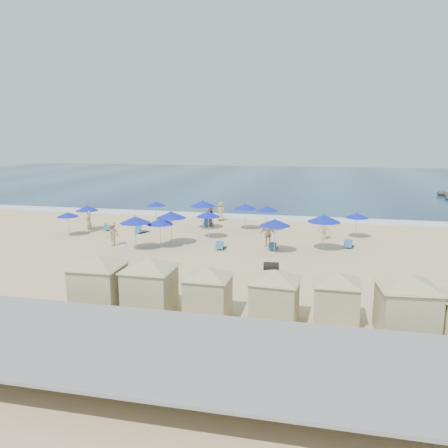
{
  "coord_description": "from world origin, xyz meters",
  "views": [
    {
      "loc": [
        7.1,
        -27.62,
        7.98
      ],
      "look_at": [
        0.34,
        3.0,
        1.72
      ],
      "focal_mm": 35.0,
      "sensor_mm": 36.0,
      "label": 1
    }
  ],
  "objects_px": {
    "umbrella_9": "(267,209)",
    "umbrella_12": "(160,222)",
    "umbrella_5": "(208,214)",
    "beachgoer_1": "(211,217)",
    "umbrella_11": "(324,218)",
    "umbrella_0": "(87,208)",
    "umbrella_10": "(357,215)",
    "trash_bin": "(271,272)",
    "umbrella_3": "(135,220)",
    "cabana_3": "(275,289)",
    "beachgoer_4": "(221,211)",
    "cabana_2": "(208,285)",
    "umbrella_4": "(203,203)",
    "beachgoer_0": "(89,222)",
    "umbrella_6": "(171,215)",
    "umbrella_1": "(68,214)",
    "cabana_4": "(336,292)",
    "umbrella_7": "(245,206)",
    "cabana_0": "(98,275)",
    "cabana_5": "(407,298)",
    "umbrella_2": "(156,204)",
    "umbrella_8": "(275,222)",
    "beachgoer_3": "(324,229)",
    "beachgoer_5": "(112,234)",
    "cabana_1": "(150,278)",
    "beachgoer_2": "(268,234)"
  },
  "relations": [
    {
      "from": "cabana_2",
      "to": "umbrella_2",
      "type": "distance_m",
      "value": 22.71
    },
    {
      "from": "beachgoer_3",
      "to": "beachgoer_5",
      "type": "height_order",
      "value": "beachgoer_5"
    },
    {
      "from": "umbrella_8",
      "to": "cabana_2",
      "type": "bearing_deg",
      "value": -98.52
    },
    {
      "from": "umbrella_4",
      "to": "umbrella_7",
      "type": "relative_size",
      "value": 1.11
    },
    {
      "from": "umbrella_11",
      "to": "umbrella_9",
      "type": "bearing_deg",
      "value": 128.22
    },
    {
      "from": "umbrella_12",
      "to": "umbrella_5",
      "type": "bearing_deg",
      "value": 54.95
    },
    {
      "from": "umbrella_0",
      "to": "umbrella_3",
      "type": "xyz_separation_m",
      "value": [
        6.8,
        -5.33,
        0.25
      ]
    },
    {
      "from": "umbrella_0",
      "to": "umbrella_10",
      "type": "bearing_deg",
      "value": 5.3
    },
    {
      "from": "trash_bin",
      "to": "beachgoer_4",
      "type": "height_order",
      "value": "beachgoer_4"
    },
    {
      "from": "umbrella_9",
      "to": "umbrella_10",
      "type": "distance_m",
      "value": 7.45
    },
    {
      "from": "cabana_2",
      "to": "umbrella_4",
      "type": "relative_size",
      "value": 1.56
    },
    {
      "from": "umbrella_10",
      "to": "cabana_3",
      "type": "bearing_deg",
      "value": -104.81
    },
    {
      "from": "umbrella_5",
      "to": "beachgoer_1",
      "type": "xyz_separation_m",
      "value": [
        -1.0,
        4.73,
        -1.08
      ]
    },
    {
      "from": "cabana_4",
      "to": "cabana_5",
      "type": "bearing_deg",
      "value": -15.32
    },
    {
      "from": "cabana_0",
      "to": "trash_bin",
      "type": "bearing_deg",
      "value": 39.85
    },
    {
      "from": "umbrella_0",
      "to": "beachgoer_2",
      "type": "bearing_deg",
      "value": -7.84
    },
    {
      "from": "cabana_4",
      "to": "umbrella_2",
      "type": "relative_size",
      "value": 1.92
    },
    {
      "from": "umbrella_0",
      "to": "umbrella_9",
      "type": "xyz_separation_m",
      "value": [
        15.19,
        3.35,
        -0.03
      ]
    },
    {
      "from": "umbrella_12",
      "to": "beachgoer_4",
      "type": "height_order",
      "value": "umbrella_12"
    },
    {
      "from": "cabana_0",
      "to": "umbrella_7",
      "type": "distance_m",
      "value": 19.69
    },
    {
      "from": "cabana_3",
      "to": "umbrella_1",
      "type": "xyz_separation_m",
      "value": [
        -18.3,
        13.48,
        0.26
      ]
    },
    {
      "from": "umbrella_8",
      "to": "beachgoer_5",
      "type": "bearing_deg",
      "value": -176.95
    },
    {
      "from": "cabana_2",
      "to": "umbrella_4",
      "type": "distance_m",
      "value": 19.25
    },
    {
      "from": "cabana_3",
      "to": "cabana_4",
      "type": "distance_m",
      "value": 2.64
    },
    {
      "from": "cabana_3",
      "to": "umbrella_2",
      "type": "xyz_separation_m",
      "value": [
        -13.27,
        20.23,
        0.32
      ]
    },
    {
      "from": "cabana_1",
      "to": "umbrella_6",
      "type": "bearing_deg",
      "value": 104.87
    },
    {
      "from": "beachgoer_0",
      "to": "umbrella_7",
      "type": "bearing_deg",
      "value": 110.3
    },
    {
      "from": "beachgoer_1",
      "to": "cabana_5",
      "type": "bearing_deg",
      "value": 148.81
    },
    {
      "from": "cabana_5",
      "to": "umbrella_0",
      "type": "xyz_separation_m",
      "value": [
        -23.15,
        16.0,
        0.28
      ]
    },
    {
      "from": "umbrella_3",
      "to": "beachgoer_1",
      "type": "relative_size",
      "value": 1.44
    },
    {
      "from": "umbrella_8",
      "to": "cabana_5",
      "type": "bearing_deg",
      "value": -61.5
    },
    {
      "from": "umbrella_11",
      "to": "beachgoer_2",
      "type": "relative_size",
      "value": 1.46
    },
    {
      "from": "beachgoer_2",
      "to": "beachgoer_5",
      "type": "bearing_deg",
      "value": -165.33
    },
    {
      "from": "trash_bin",
      "to": "umbrella_3",
      "type": "distance_m",
      "value": 11.3
    },
    {
      "from": "cabana_4",
      "to": "cabana_5",
      "type": "height_order",
      "value": "cabana_5"
    },
    {
      "from": "umbrella_3",
      "to": "beachgoer_0",
      "type": "height_order",
      "value": "umbrella_3"
    },
    {
      "from": "trash_bin",
      "to": "umbrella_4",
      "type": "distance_m",
      "value": 14.73
    },
    {
      "from": "umbrella_6",
      "to": "umbrella_4",
      "type": "bearing_deg",
      "value": 82.41
    },
    {
      "from": "cabana_4",
      "to": "umbrella_7",
      "type": "distance_m",
      "value": 19.99
    },
    {
      "from": "umbrella_9",
      "to": "umbrella_12",
      "type": "height_order",
      "value": "umbrella_12"
    },
    {
      "from": "umbrella_1",
      "to": "umbrella_8",
      "type": "distance_m",
      "value": 17.17
    },
    {
      "from": "cabana_1",
      "to": "cabana_3",
      "type": "distance_m",
      "value": 5.72
    },
    {
      "from": "cabana_5",
      "to": "umbrella_0",
      "type": "relative_size",
      "value": 2.06
    },
    {
      "from": "umbrella_0",
      "to": "umbrella_10",
      "type": "xyz_separation_m",
      "value": [
        22.53,
        2.09,
        -0.13
      ]
    },
    {
      "from": "umbrella_11",
      "to": "cabana_1",
      "type": "bearing_deg",
      "value": -120.75
    },
    {
      "from": "beachgoer_5",
      "to": "umbrella_4",
      "type": "bearing_deg",
      "value": 167.35
    },
    {
      "from": "beachgoer_0",
      "to": "umbrella_6",
      "type": "bearing_deg",
      "value": 75.36
    },
    {
      "from": "umbrella_0",
      "to": "umbrella_9",
      "type": "relative_size",
      "value": 1.01
    },
    {
      "from": "cabana_0",
      "to": "cabana_5",
      "type": "distance_m",
      "value": 13.52
    },
    {
      "from": "cabana_3",
      "to": "beachgoer_4",
      "type": "relative_size",
      "value": 2.3
    }
  ]
}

